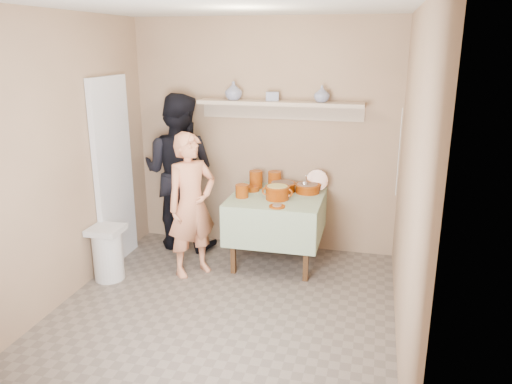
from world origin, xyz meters
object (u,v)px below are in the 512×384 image
(serving_table, at_px, (277,206))
(person_helper, at_px, (179,172))
(cazuela_rice, at_px, (277,191))
(trash_bin, at_px, (108,253))
(person_cook, at_px, (192,205))

(serving_table, bearing_deg, person_helper, 169.78)
(serving_table, bearing_deg, cazuela_rice, -77.24)
(person_helper, xyz_separation_m, serving_table, (1.19, -0.22, -0.26))
(cazuela_rice, xyz_separation_m, trash_bin, (-1.60, -0.69, -0.56))
(cazuela_rice, bearing_deg, person_cook, -156.89)
(person_cook, distance_m, person_helper, 0.81)
(person_cook, relative_size, trash_bin, 2.65)
(serving_table, xyz_separation_m, trash_bin, (-1.58, -0.80, -0.36))
(serving_table, xyz_separation_m, cazuela_rice, (0.03, -0.12, 0.20))
(person_helper, relative_size, cazuela_rice, 5.44)
(person_helper, height_order, trash_bin, person_helper)
(trash_bin, bearing_deg, cazuela_rice, 23.22)
(serving_table, height_order, trash_bin, serving_table)
(person_helper, height_order, serving_table, person_helper)
(serving_table, bearing_deg, person_cook, -149.47)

